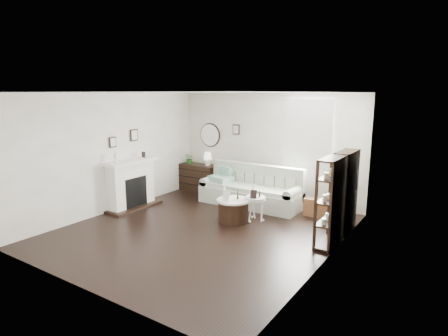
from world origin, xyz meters
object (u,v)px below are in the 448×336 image
Objects in this scene: dresser at (198,177)px; drum_table at (233,210)px; pedestal_table at (255,199)px; sofa at (252,192)px.

dresser is 1.58× the size of drum_table.
pedestal_table is (2.58, -1.40, 0.12)m from dresser.
drum_table is 1.32× the size of pedestal_table.
dresser is 2.94m from pedestal_table.
dresser is 2.79m from drum_table.
dresser is at bearing 142.55° from drum_table.
sofa is at bearing -11.53° from dresser.
sofa is at bearing 102.47° from drum_table.
drum_table is at bearing -37.45° from dresser.
dresser reaches higher than drum_table.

